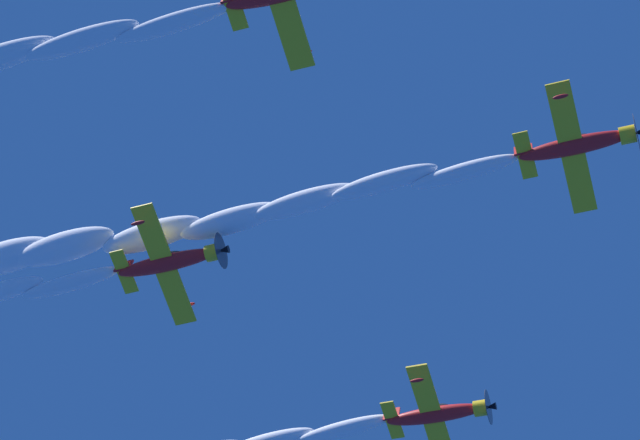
% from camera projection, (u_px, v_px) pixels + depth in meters
% --- Properties ---
extents(airplane_lead, '(7.02, 7.82, 2.71)m').
position_uv_depth(airplane_lead, '(579.00, 145.00, 65.52)').
color(airplane_lead, red).
extents(airplane_left_wingman, '(7.01, 7.84, 2.84)m').
position_uv_depth(airplane_left_wingman, '(439.00, 414.00, 73.74)').
color(airplane_left_wingman, red).
extents(airplane_slot_tail, '(7.03, 7.78, 2.52)m').
position_uv_depth(airplane_slot_tail, '(171.00, 262.00, 69.73)').
color(airplane_slot_tail, red).
extents(smoke_trail_lead, '(39.76, 4.34, 4.20)m').
position_uv_depth(smoke_trail_lead, '(109.00, 240.00, 71.50)').
color(smoke_trail_lead, white).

